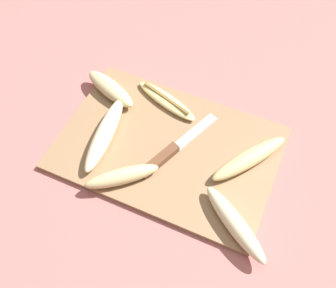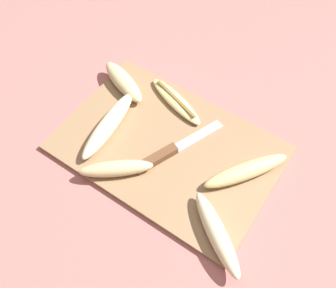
{
  "view_description": "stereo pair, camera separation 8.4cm",
  "coord_description": "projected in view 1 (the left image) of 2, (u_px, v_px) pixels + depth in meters",
  "views": [
    {
      "loc": [
        0.19,
        -0.43,
        0.73
      ],
      "look_at": [
        0.0,
        0.0,
        0.02
      ],
      "focal_mm": 42.0,
      "sensor_mm": 36.0,
      "label": 1
    },
    {
      "loc": [
        0.26,
        -0.39,
        0.73
      ],
      "look_at": [
        0.0,
        0.0,
        0.02
      ],
      "focal_mm": 42.0,
      "sensor_mm": 36.0,
      "label": 2
    }
  ],
  "objects": [
    {
      "name": "banana_spotted_left",
      "position": [
        249.0,
        158.0,
        0.82
      ],
      "size": [
        0.14,
        0.18,
        0.03
      ],
      "rotation": [
        0.0,
        0.0,
        5.69
      ],
      "color": "#DBC684",
      "rests_on": "cutting_board"
    },
    {
      "name": "knife",
      "position": [
        166.0,
        155.0,
        0.83
      ],
      "size": [
        0.1,
        0.22,
        0.02
      ],
      "rotation": [
        0.0,
        0.0,
        -0.38
      ],
      "color": "brown",
      "rests_on": "cutting_board"
    },
    {
      "name": "banana_pale_long",
      "position": [
        235.0,
        224.0,
        0.74
      ],
      "size": [
        0.17,
        0.13,
        0.03
      ],
      "rotation": [
        0.0,
        0.0,
        4.11
      ],
      "color": "beige",
      "rests_on": "cutting_board"
    },
    {
      "name": "cutting_board",
      "position": [
        168.0,
        148.0,
        0.86
      ],
      "size": [
        0.47,
        0.32,
        0.01
      ],
      "color": "#997551",
      "rests_on": "ground_plane"
    },
    {
      "name": "ground_plane",
      "position": [
        168.0,
        150.0,
        0.86
      ],
      "size": [
        4.0,
        4.0,
        0.0
      ],
      "primitive_type": "plane",
      "color": "#B76B66"
    },
    {
      "name": "banana_golden_short",
      "position": [
        166.0,
        101.0,
        0.92
      ],
      "size": [
        0.17,
        0.09,
        0.02
      ],
      "rotation": [
        0.0,
        0.0,
        1.25
      ],
      "color": "#EDD689",
      "rests_on": "cutting_board"
    },
    {
      "name": "banana_mellow_near",
      "position": [
        122.0,
        176.0,
        0.79
      ],
      "size": [
        0.14,
        0.13,
        0.03
      ],
      "rotation": [
        0.0,
        0.0,
        5.42
      ],
      "color": "beige",
      "rests_on": "cutting_board"
    },
    {
      "name": "banana_bright_far",
      "position": [
        105.0,
        134.0,
        0.85
      ],
      "size": [
        0.06,
        0.21,
        0.03
      ],
      "rotation": [
        0.0,
        0.0,
        0.13
      ],
      "color": "beige",
      "rests_on": "cutting_board"
    },
    {
      "name": "banana_ripe_center",
      "position": [
        110.0,
        89.0,
        0.92
      ],
      "size": [
        0.16,
        0.09,
        0.03
      ],
      "rotation": [
        0.0,
        0.0,
        1.2
      ],
      "color": "beige",
      "rests_on": "cutting_board"
    }
  ]
}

